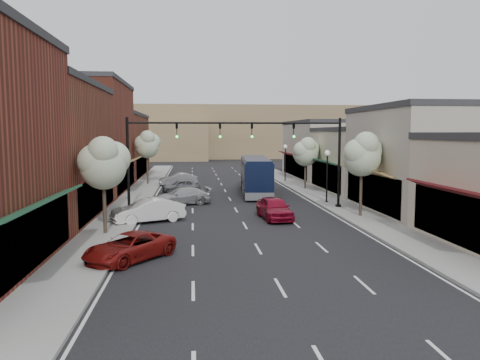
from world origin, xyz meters
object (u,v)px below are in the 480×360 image
object	(u,v)px
tree_left_near	(104,162)
lamp_post_near	(327,168)
coach_bus	(256,175)
parked_car_e	(178,179)
tree_right_far	(306,151)
tree_right_near	(363,154)
red_hatchback	(274,208)
signal_mast_right	(309,149)
parked_car_b	(148,211)
parked_car_d	(181,186)
tree_left_far	(147,144)
lamp_post_far	(285,157)
parked_car_c	(181,196)
parked_car_a	(130,247)
signal_mast_left	(160,150)

from	to	relation	value
tree_left_near	lamp_post_near	bearing A→B (deg)	33.33
coach_bus	parked_car_e	size ratio (longest dim) A/B	2.73
tree_left_near	lamp_post_near	world-z (taller)	tree_left_near
tree_right_far	lamp_post_near	bearing A→B (deg)	-93.31
tree_right_far	tree_left_near	size ratio (longest dim) A/B	0.95
tree_right_near	tree_right_far	world-z (taller)	tree_right_near
lamp_post_near	red_hatchback	world-z (taller)	lamp_post_near
signal_mast_right	tree_right_near	distance (m)	4.89
parked_car_b	parked_car_d	size ratio (longest dim) A/B	1.25
coach_bus	parked_car_e	xyz separation A→B (m)	(-7.60, 8.17, -1.12)
signal_mast_right	lamp_post_near	distance (m)	3.69
parked_car_b	lamp_post_near	bearing A→B (deg)	92.00
tree_left_near	parked_car_e	xyz separation A→B (m)	(3.39, 25.39, -3.53)
tree_right_far	parked_car_e	bearing A→B (deg)	157.81
tree_left_far	lamp_post_far	world-z (taller)	tree_left_far
parked_car_c	signal_mast_right	bearing A→B (deg)	59.84
tree_right_near	signal_mast_right	bearing A→B (deg)	123.91
red_hatchback	parked_car_e	world-z (taller)	red_hatchback
signal_mast_right	coach_bus	size ratio (longest dim) A/B	0.72
parked_car_a	parked_car_c	size ratio (longest dim) A/B	0.95
signal_mast_left	tree_right_near	size ratio (longest dim) A/B	1.38
coach_bus	parked_car_d	bearing A→B (deg)	168.32
lamp_post_far	parked_car_e	xyz separation A→B (m)	(-12.67, -2.67, -2.31)
red_hatchback	tree_right_near	bearing A→B (deg)	-5.46
tree_right_near	red_hatchback	xyz separation A→B (m)	(-6.10, 0.04, -3.68)
lamp_post_far	parked_car_a	xyz separation A→B (m)	(-14.00, -33.54, -2.37)
signal_mast_right	parked_car_b	size ratio (longest dim) A/B	1.74
tree_left_far	parked_car_b	xyz separation A→B (m)	(2.05, -22.18, -3.82)
tree_right_near	lamp_post_near	bearing A→B (deg)	94.77
tree_right_far	parked_car_b	distance (m)	22.00
tree_right_near	lamp_post_far	distance (m)	24.11
signal_mast_right	parked_car_b	bearing A→B (deg)	-160.28
signal_mast_right	tree_left_far	bearing A→B (deg)	127.71
lamp_post_near	parked_car_b	distance (m)	15.70
signal_mast_right	parked_car_d	size ratio (longest dim) A/B	2.17
coach_bus	parked_car_c	size ratio (longest dim) A/B	2.38
tree_right_near	tree_left_far	distance (m)	27.56
signal_mast_right	red_hatchback	distance (m)	6.50
lamp_post_far	parked_car_d	xyz separation A→B (m)	(-12.21, -8.82, -2.36)
tree_right_far	tree_left_near	xyz separation A→B (m)	(-16.60, -20.00, 0.23)
coach_bus	red_hatchback	bearing A→B (deg)	-88.03
signal_mast_right	lamp_post_near	bearing A→B (deg)	48.95
parked_car_c	parked_car_e	size ratio (longest dim) A/B	1.15
tree_right_near	parked_car_e	xyz separation A→B (m)	(-13.21, 21.39, -3.76)
signal_mast_left	lamp_post_far	xyz separation A→B (m)	(13.42, 20.00, -1.62)
tree_left_far	parked_car_c	bearing A→B (deg)	-74.64
tree_left_far	lamp_post_far	distance (m)	16.26
parked_car_d	signal_mast_right	bearing A→B (deg)	31.51
coach_bus	lamp_post_near	bearing A→B (deg)	-48.64
tree_right_far	lamp_post_far	bearing A→B (deg)	93.88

